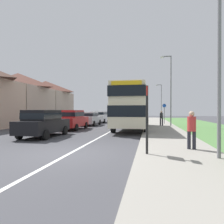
{
  "coord_description": "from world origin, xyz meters",
  "views": [
    {
      "loc": [
        3.08,
        -7.41,
        1.69
      ],
      "look_at": [
        0.64,
        5.88,
        1.6
      ],
      "focal_mm": 32.59,
      "sensor_mm": 36.0,
      "label": 1
    }
  ],
  "objects": [
    {
      "name": "street_lamp_near",
      "position": [
        5.25,
        -0.19,
        4.5
      ],
      "size": [
        1.14,
        0.2,
        7.89
      ],
      "color": "slate",
      "rests_on": "ground_plane"
    },
    {
      "name": "cycle_route_sign",
      "position": [
        4.88,
        17.84,
        1.43
      ],
      "size": [
        0.44,
        0.08,
        2.52
      ],
      "color": "slate",
      "rests_on": "ground_plane"
    },
    {
      "name": "pavement_near_side",
      "position": [
        4.2,
        6.0,
        0.06
      ],
      "size": [
        3.2,
        68.0,
        0.12
      ],
      "primitive_type": "cube",
      "color": "gray",
      "rests_on": "ground_plane"
    },
    {
      "name": "parked_car_red",
      "position": [
        -3.7,
        9.75,
        0.95
      ],
      "size": [
        1.89,
        4.25,
        1.73
      ],
      "color": "#B21E1E",
      "rests_on": "ground_plane"
    },
    {
      "name": "bus_stop_sign",
      "position": [
        3.0,
        0.07,
        1.54
      ],
      "size": [
        0.09,
        0.52,
        2.6
      ],
      "color": "black",
      "rests_on": "ground_plane"
    },
    {
      "name": "parked_car_silver",
      "position": [
        -3.67,
        14.91,
        0.86
      ],
      "size": [
        1.98,
        4.23,
        1.56
      ],
      "color": "#B7B7BC",
      "rests_on": "ground_plane"
    },
    {
      "name": "double_decker_bus",
      "position": [
        1.61,
        10.68,
        2.14
      ],
      "size": [
        2.8,
        9.89,
        3.7
      ],
      "color": "beige",
      "rests_on": "ground_plane"
    },
    {
      "name": "street_lamp_far",
      "position": [
        5.34,
        33.94,
        3.97
      ],
      "size": [
        1.14,
        0.2,
        6.86
      ],
      "color": "slate",
      "rests_on": "ground_plane"
    },
    {
      "name": "pedestrian_at_stop",
      "position": [
        4.78,
        1.32,
        0.98
      ],
      "size": [
        0.34,
        0.34,
        1.67
      ],
      "color": "#23232D",
      "rests_on": "ground_plane"
    },
    {
      "name": "parked_car_white",
      "position": [
        -3.73,
        20.33,
        0.9
      ],
      "size": [
        1.99,
        4.39,
        1.64
      ],
      "color": "silver",
      "rests_on": "ground_plane"
    },
    {
      "name": "ground_plane",
      "position": [
        0.0,
        0.0,
        0.0
      ],
      "size": [
        120.0,
        120.0,
        0.0
      ],
      "primitive_type": "plane",
      "color": "#424247"
    },
    {
      "name": "parked_car_black",
      "position": [
        -3.61,
        4.62,
        0.94
      ],
      "size": [
        1.88,
        4.37,
        1.72
      ],
      "color": "black",
      "rests_on": "ground_plane"
    },
    {
      "name": "pedestrian_walking_away",
      "position": [
        4.36,
        14.64,
        0.98
      ],
      "size": [
        0.34,
        0.34,
        1.67
      ],
      "color": "#23232D",
      "rests_on": "ground_plane"
    },
    {
      "name": "street_lamp_mid",
      "position": [
        5.21,
        14.62,
        4.27
      ],
      "size": [
        1.14,
        0.2,
        7.44
      ],
      "color": "slate",
      "rests_on": "ground_plane"
    },
    {
      "name": "lane_marking_centre",
      "position": [
        0.0,
        8.0,
        0.0
      ],
      "size": [
        0.14,
        60.0,
        0.01
      ],
      "primitive_type": "cube",
      "color": "silver",
      "rests_on": "ground_plane"
    },
    {
      "name": "house_terrace_far_side",
      "position": [
        -13.31,
        15.79,
        3.23
      ],
      "size": [
        6.88,
        20.73,
        6.46
      ],
      "color": "#C1A88E",
      "rests_on": "ground_plane"
    }
  ]
}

